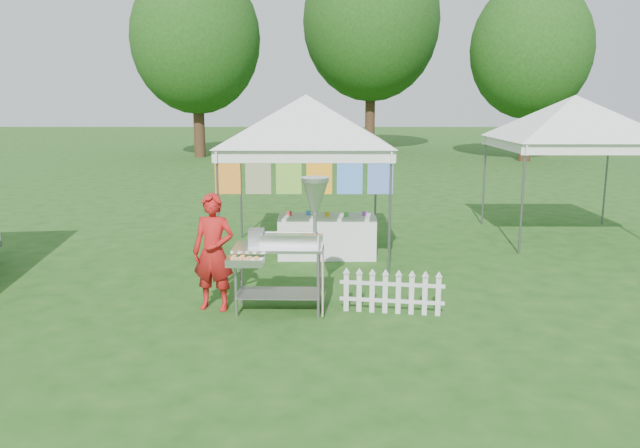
{
  "coord_description": "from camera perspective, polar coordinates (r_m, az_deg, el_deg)",
  "views": [
    {
      "loc": [
        0.31,
        -8.07,
        2.91
      ],
      "look_at": [
        0.27,
        0.96,
        1.1
      ],
      "focal_mm": 35.0,
      "sensor_mm": 36.0,
      "label": 1
    }
  ],
  "objects": [
    {
      "name": "tree_mid",
      "position": [
        36.41,
        4.73,
        17.95
      ],
      "size": [
        7.6,
        7.6,
        11.52
      ],
      "color": "#342413",
      "rests_on": "ground"
    },
    {
      "name": "ground",
      "position": [
        8.58,
        -1.84,
        -8.49
      ],
      "size": [
        120.0,
        120.0,
        0.0
      ],
      "primitive_type": "plane",
      "color": "#1B4714",
      "rests_on": "ground"
    },
    {
      "name": "tree_right",
      "position": [
        31.67,
        18.73,
        14.86
      ],
      "size": [
        5.6,
        5.6,
        8.42
      ],
      "color": "#342413",
      "rests_on": "ground"
    },
    {
      "name": "tree_left",
      "position": [
        32.81,
        -11.28,
        16.23
      ],
      "size": [
        6.4,
        6.4,
        9.53
      ],
      "color": "#342413",
      "rests_on": "ground"
    },
    {
      "name": "picket_fence",
      "position": [
        8.68,
        6.57,
        -6.32
      ],
      "size": [
        1.43,
        0.25,
        0.56
      ],
      "rotation": [
        0.0,
        0.0,
        -0.15
      ],
      "color": "silver",
      "rests_on": "ground"
    },
    {
      "name": "canopy_main",
      "position": [
        11.57,
        -1.3,
        11.71
      ],
      "size": [
        4.24,
        4.24,
        3.45
      ],
      "color": "#59595E",
      "rests_on": "ground"
    },
    {
      "name": "display_table",
      "position": [
        11.64,
        0.64,
        -1.15
      ],
      "size": [
        1.8,
        0.7,
        0.79
      ],
      "primitive_type": "cube",
      "color": "white",
      "rests_on": "ground"
    },
    {
      "name": "donut_cart",
      "position": [
        8.53,
        -2.54,
        -0.91
      ],
      "size": [
        1.36,
        0.91,
        1.88
      ],
      "rotation": [
        0.0,
        0.0,
        -0.01
      ],
      "color": "gray",
      "rests_on": "ground"
    },
    {
      "name": "canopy_right",
      "position": [
        14.06,
        22.35,
        10.83
      ],
      "size": [
        4.24,
        4.24,
        3.45
      ],
      "color": "#59595E",
      "rests_on": "ground"
    },
    {
      "name": "vendor",
      "position": [
        8.79,
        -9.71,
        -2.55
      ],
      "size": [
        0.67,
        0.51,
        1.65
      ],
      "primitive_type": "imported",
      "rotation": [
        0.0,
        0.0,
        -0.21
      ],
      "color": "#AD1615",
      "rests_on": "ground"
    }
  ]
}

